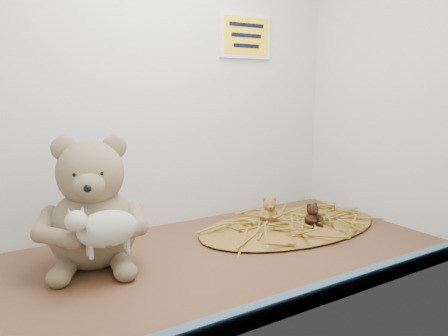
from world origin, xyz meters
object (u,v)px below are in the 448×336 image
toy_lamb (107,229)px  mini_teddy_tan (269,209)px  main_teddy (92,201)px  mini_teddy_brown (312,214)px

toy_lamb → mini_teddy_tan: (50.53, 11.85, -6.34)cm
toy_lamb → mini_teddy_tan: bearing=13.2°
main_teddy → toy_lamb: 11.05cm
toy_lamb → mini_teddy_brown: 59.63cm
mini_teddy_tan → mini_teddy_brown: 12.08cm
main_teddy → mini_teddy_tan: bearing=20.4°
main_teddy → toy_lamb: main_teddy is taller
toy_lamb → mini_teddy_brown: bearing=3.3°
mini_teddy_brown → mini_teddy_tan: bearing=140.0°
main_teddy → mini_teddy_brown: bearing=12.0°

